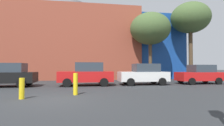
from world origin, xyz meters
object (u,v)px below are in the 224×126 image
parked_car_3 (144,74)px  bollard_yellow_0 (22,88)px  parked_car_1 (8,75)px  bare_tree_0 (190,18)px  bollard_yellow_1 (76,84)px  parked_car_2 (87,74)px  bare_tree_2 (150,29)px  parked_car_4 (200,74)px

parked_car_3 → bollard_yellow_0: 10.01m
parked_car_1 → bare_tree_0: (18.69, 4.94, 6.60)m
bollard_yellow_1 → parked_car_2: bearing=82.0°
bare_tree_2 → bollard_yellow_0: (-10.56, -10.67, -5.50)m
parked_car_3 → parked_car_4: parked_car_3 is taller
parked_car_1 → bare_tree_2: bearing=-160.5°
parked_car_1 → bare_tree_0: size_ratio=0.45×
parked_car_3 → bare_tree_0: 11.30m
parked_car_1 → parked_car_2: parked_car_2 is taller
parked_car_3 → bare_tree_2: 7.40m
parked_car_4 → bollard_yellow_1: size_ratio=3.40×
parked_car_4 → bollard_yellow_0: parked_car_4 is taller
parked_car_1 → bollard_yellow_0: parked_car_1 is taller
bollard_yellow_0 → bollard_yellow_1: (2.45, 0.91, 0.10)m
parked_car_2 → parked_car_4: 10.29m
parked_car_4 → bare_tree_2: (-2.87, 4.77, 5.13)m
bollard_yellow_0 → bollard_yellow_1: bearing=20.4°
parked_car_2 → bollard_yellow_0: bearing=61.9°
parked_car_1 → parked_car_2: size_ratio=0.96×
parked_car_3 → bollard_yellow_0: bearing=36.1°
parked_car_2 → bollard_yellow_0: parked_car_2 is taller
parked_car_1 → parked_car_2: (6.04, 0.00, 0.03)m
bare_tree_0 → parked_car_1: bearing=-165.2°
parked_car_4 → bollard_yellow_1: (-10.98, -4.99, -0.27)m
parked_car_2 → bare_tree_2: bearing=-147.2°
bollard_yellow_0 → bollard_yellow_1: 2.61m
parked_car_2 → bare_tree_0: bare_tree_0 is taller
parked_car_4 → bare_tree_2: 7.57m
parked_car_3 → bare_tree_2: size_ratio=0.53×
parked_car_3 → bollard_yellow_0: size_ratio=4.25×
parked_car_2 → parked_car_4: bearing=180.0°
parked_car_3 → parked_car_4: size_ratio=1.05×
parked_car_3 → parked_car_4: (5.36, -0.00, -0.04)m
parked_car_1 → parked_car_2: bearing=-180.0°
parked_car_2 → bollard_yellow_0: 6.70m
parked_car_1 → bollard_yellow_0: size_ratio=4.28×
bare_tree_0 → bollard_yellow_1: (-13.35, -9.93, -6.92)m
parked_car_4 → bollard_yellow_1: parked_car_4 is taller
parked_car_1 → bollard_yellow_0: bearing=116.1°
bare_tree_0 → bare_tree_2: size_ratio=1.20×
bare_tree_0 → bollard_yellow_1: size_ratio=7.99×
parked_car_2 → bollard_yellow_0: (-3.15, -5.90, -0.45)m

